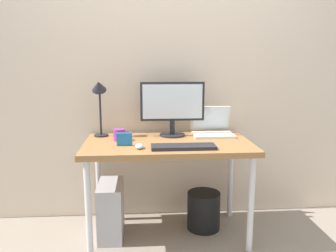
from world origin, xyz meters
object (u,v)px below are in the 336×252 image
keyboard (183,147)px  coffee_mug (120,135)px  mouse (139,146)px  monitor (172,105)px  computer_tower (111,210)px  desk_lamp (99,95)px  desk (168,151)px  laptop (212,128)px  wastebasket (204,211)px  photo_frame (124,139)px

keyboard → coffee_mug: coffee_mug is taller
keyboard → mouse: 0.30m
monitor → keyboard: monitor is taller
keyboard → computer_tower: (-0.53, 0.21, -0.54)m
desk_lamp → computer_tower: size_ratio=1.11×
desk → laptop: 0.46m
desk_lamp → desk: bearing=-22.1°
monitor → wastebasket: monitor is taller
coffee_mug → photo_frame: (0.04, -0.17, 0.00)m
desk → laptop: size_ratio=3.85×
desk_lamp → coffee_mug: 0.35m
computer_tower → wastebasket: 0.73m
coffee_mug → wastebasket: size_ratio=0.41×
laptop → desk_lamp: 0.93m
monitor → desk_lamp: desk_lamp is taller
photo_frame → wastebasket: bearing=14.9°
coffee_mug → keyboard: bearing=-31.5°
computer_tower → keyboard: bearing=-21.5°
laptop → keyboard: 0.52m
laptop → photo_frame: (-0.69, -0.32, -0.01)m
wastebasket → keyboard: bearing=-126.4°
desk_lamp → laptop: bearing=1.1°
monitor → keyboard: 0.47m
wastebasket → desk: bearing=-166.4°
keyboard → laptop: bearing=56.3°
desk → desk_lamp: 0.69m
laptop → computer_tower: size_ratio=0.76×
desk_lamp → wastebasket: bearing=-9.8°
desk → mouse: mouse is taller
desk → desk_lamp: desk_lamp is taller
keyboard → wastebasket: bearing=53.6°
wastebasket → coffee_mug: bearing=179.6°
keyboard → coffee_mug: (-0.45, 0.28, 0.03)m
monitor → photo_frame: 0.51m
laptop → keyboard: size_ratio=0.73×
keyboard → computer_tower: bearing=158.5°
monitor → wastebasket: bearing=-29.9°
keyboard → mouse: size_ratio=4.89×
desk → photo_frame: photo_frame is taller
coffee_mug → computer_tower: size_ratio=0.29×
monitor → coffee_mug: bearing=-162.0°
desk → keyboard: 0.24m
desk → wastebasket: (0.29, 0.07, -0.51)m
coffee_mug → computer_tower: bearing=-137.6°
keyboard → mouse: bearing=175.4°
photo_frame → computer_tower: photo_frame is taller
desk_lamp → photo_frame: 0.46m
mouse → desk_lamp: bearing=128.4°
computer_tower → desk_lamp: bearing=111.5°
desk → laptop: laptop is taller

